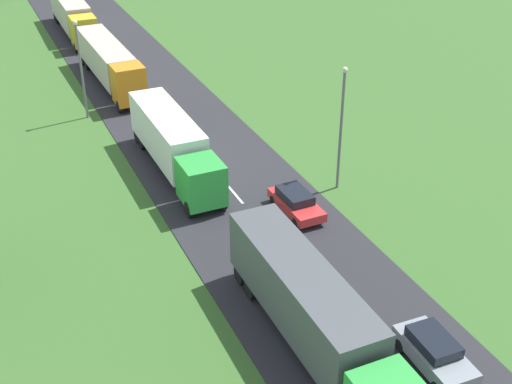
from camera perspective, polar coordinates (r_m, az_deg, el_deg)
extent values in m
cube|color=#2B2B30|center=(39.31, 0.61, -3.07)|extent=(10.00, 140.00, 0.06)
cube|color=white|center=(32.70, 7.67, -11.18)|extent=(0.16, 2.40, 0.01)
cube|color=white|center=(37.52, 2.12, -4.81)|extent=(0.16, 2.40, 0.01)
cube|color=white|center=(42.56, -1.75, -0.23)|extent=(0.16, 2.40, 0.01)
cube|color=white|center=(48.77, -5.16, 3.79)|extent=(0.16, 2.40, 0.01)
cube|color=white|center=(54.67, -7.58, 6.62)|extent=(0.16, 2.40, 0.01)
cube|color=white|center=(60.48, -9.46, 8.79)|extent=(0.16, 2.40, 0.01)
cube|color=white|center=(66.18, -10.97, 10.50)|extent=(0.16, 2.40, 0.01)
cube|color=white|center=(73.63, -12.58, 12.31)|extent=(0.16, 2.40, 0.01)
cube|color=white|center=(79.60, -13.65, 13.49)|extent=(0.16, 2.40, 0.01)
cube|color=white|center=(86.37, -14.69, 14.61)|extent=(0.16, 2.40, 0.01)
cube|color=white|center=(92.52, -15.50, 15.48)|extent=(0.16, 2.40, 0.01)
cube|color=#4C5156|center=(30.72, 3.82, -8.55)|extent=(2.53, 10.89, 2.95)
cube|color=black|center=(31.79, 3.72, -10.92)|extent=(0.93, 10.34, 0.24)
cylinder|color=black|center=(34.48, 2.77, -7.36)|extent=(0.35, 1.00, 1.00)
cylinder|color=black|center=(33.76, -0.46, -8.24)|extent=(0.35, 1.00, 1.00)
cylinder|color=black|center=(35.41, 1.82, -6.19)|extent=(0.35, 1.00, 1.00)
cylinder|color=black|center=(34.71, -1.33, -7.03)|extent=(0.35, 1.00, 1.00)
cube|color=green|center=(40.48, -4.67, 0.90)|extent=(2.45, 2.75, 2.61)
cube|color=black|center=(39.17, -4.03, 0.65)|extent=(2.10, 0.11, 1.15)
cube|color=white|center=(45.85, -7.56, 4.98)|extent=(2.54, 9.66, 2.89)
cube|color=black|center=(46.56, -7.43, 3.14)|extent=(0.94, 9.17, 0.24)
cylinder|color=black|center=(40.88, -2.89, -0.83)|extent=(0.35, 1.00, 1.00)
cylinder|color=black|center=(40.28, -5.66, -1.46)|extent=(0.35, 1.00, 1.00)
cylinder|color=black|center=(49.38, -7.30, 4.64)|extent=(0.35, 1.00, 1.00)
cylinder|color=black|center=(48.88, -9.64, 4.18)|extent=(0.35, 1.00, 1.00)
cylinder|color=black|center=(50.39, -7.71, 5.14)|extent=(0.35, 1.00, 1.00)
cylinder|color=black|center=(49.90, -10.01, 4.70)|extent=(0.35, 1.00, 1.00)
cube|color=orange|center=(55.53, -10.76, 8.99)|extent=(2.49, 2.28, 3.08)
cube|color=black|center=(54.38, -10.50, 9.19)|extent=(2.10, 0.14, 1.36)
cube|color=beige|center=(62.22, -12.66, 11.16)|extent=(2.75, 11.73, 2.69)
cube|color=black|center=(62.71, -12.50, 9.83)|extent=(1.13, 11.11, 0.24)
cylinder|color=black|center=(55.84, -9.41, 7.53)|extent=(0.37, 1.01, 1.00)
cylinder|color=black|center=(55.36, -11.50, 7.13)|extent=(0.37, 1.01, 1.00)
cylinder|color=black|center=(66.20, -12.38, 10.81)|extent=(0.37, 1.01, 1.00)
cylinder|color=black|center=(65.80, -14.17, 10.48)|extent=(0.37, 1.01, 1.00)
cylinder|color=black|center=(67.50, -12.68, 11.15)|extent=(0.37, 1.01, 1.00)
cylinder|color=black|center=(67.10, -14.44, 10.82)|extent=(0.37, 1.01, 1.00)
cube|color=yellow|center=(71.26, -14.42, 13.13)|extent=(2.47, 2.55, 2.85)
cube|color=black|center=(69.98, -14.28, 13.29)|extent=(2.10, 0.13, 1.25)
cube|color=beige|center=(78.26, -15.51, 14.68)|extent=(2.64, 11.63, 2.88)
cube|color=black|center=(78.67, -15.34, 13.54)|extent=(1.03, 11.03, 0.24)
cylinder|color=black|center=(71.23, -13.34, 12.05)|extent=(0.36, 1.00, 1.00)
cylinder|color=black|center=(70.92, -15.02, 11.76)|extent=(0.36, 1.00, 1.00)
cylinder|color=black|center=(82.17, -15.04, 14.17)|extent=(0.36, 1.00, 1.00)
cylinder|color=black|center=(81.90, -16.51, 13.92)|extent=(0.36, 1.00, 1.00)
cylinder|color=black|center=(83.51, -15.21, 14.39)|extent=(0.36, 1.00, 1.00)
cylinder|color=black|center=(83.24, -16.67, 14.14)|extent=(0.36, 1.00, 1.00)
cube|color=#8C939E|center=(30.97, 14.95, -13.26)|extent=(1.92, 4.14, 0.70)
cube|color=black|center=(30.69, 14.87, -12.19)|extent=(1.57, 2.34, 0.52)
cylinder|color=black|center=(30.87, 17.63, -14.81)|extent=(0.24, 0.65, 0.64)
cylinder|color=black|center=(32.38, 14.58, -11.79)|extent=(0.24, 0.65, 0.64)
cylinder|color=black|center=(31.61, 12.19, -12.64)|extent=(0.24, 0.65, 0.64)
cube|color=red|center=(40.42, 3.45, -1.07)|extent=(1.90, 4.30, 0.55)
cube|color=black|center=(40.31, 3.33, -0.27)|extent=(1.57, 2.42, 0.54)
cylinder|color=black|center=(39.85, 5.44, -2.12)|extent=(0.23, 0.64, 0.64)
cylinder|color=black|center=(39.16, 3.42, -2.66)|extent=(0.23, 0.64, 0.64)
cylinder|color=black|center=(41.99, 3.45, -0.24)|extent=(0.23, 0.64, 0.64)
cylinder|color=black|center=(41.33, 1.50, -0.72)|extent=(0.23, 0.64, 0.64)
cylinder|color=slate|center=(42.06, 7.21, 5.06)|extent=(0.18, 0.18, 7.85)
sphere|color=silver|center=(40.55, 7.57, 10.26)|extent=(0.36, 0.36, 0.36)
cylinder|color=slate|center=(54.02, -14.59, 9.80)|extent=(0.18, 0.18, 7.46)
sphere|color=silver|center=(52.88, -15.13, 13.71)|extent=(0.36, 0.36, 0.36)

